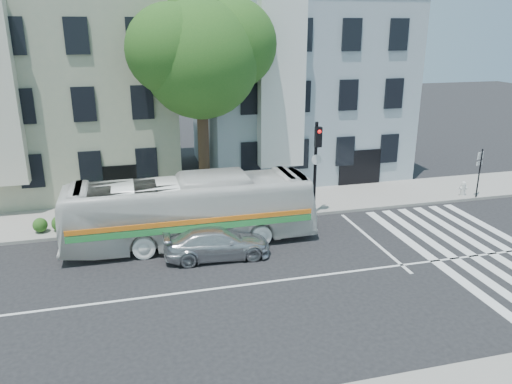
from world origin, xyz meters
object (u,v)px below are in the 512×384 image
object	(u,v)px
sedan	(217,243)
fire_hydrant	(463,188)
traffic_signal	(316,157)
bus	(190,210)

from	to	relation	value
sedan	fire_hydrant	xyz separation A→B (m)	(14.45, 3.96, -0.07)
sedan	traffic_signal	distance (m)	6.88
sedan	fire_hydrant	distance (m)	14.98
sedan	traffic_signal	bearing A→B (deg)	-56.27
bus	sedan	distance (m)	2.07
traffic_signal	fire_hydrant	xyz separation A→B (m)	(8.94, 0.62, -2.50)
bus	traffic_signal	size ratio (longest dim) A/B	2.27
bus	traffic_signal	xyz separation A→B (m)	(6.34, 1.66, 1.56)
sedan	fire_hydrant	size ratio (longest dim) A/B	5.40
traffic_signal	fire_hydrant	bearing A→B (deg)	6.09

